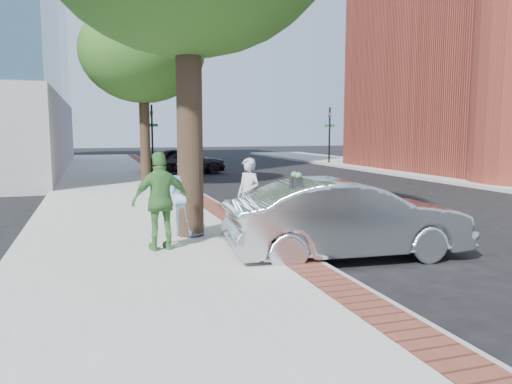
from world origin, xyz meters
name	(u,v)px	position (x,y,z in m)	size (l,w,h in m)	color
ground	(246,263)	(0.00, 0.00, 0.00)	(120.00, 120.00, 0.00)	black
sidewalk	(127,201)	(-1.50, 8.00, 0.07)	(5.00, 60.00, 0.15)	#9E9991
brick_strip	(196,196)	(0.70, 8.00, 0.15)	(0.60, 60.00, 0.01)	brown
curb	(206,198)	(1.05, 8.00, 0.07)	(0.10, 60.00, 0.15)	gray
signal_near	(152,131)	(0.90, 22.00, 2.25)	(0.70, 0.15, 3.80)	black
signal_far	(330,131)	(12.50, 22.00, 2.25)	(0.70, 0.15, 3.80)	black
tree_far	(143,52)	(-0.50, 12.00, 5.30)	(4.80, 4.80, 7.14)	black
parking_meter	(296,197)	(0.71, -0.55, 1.21)	(0.12, 0.32, 1.47)	gray
person_gray	(248,195)	(0.61, 1.81, 0.94)	(0.58, 0.38, 1.58)	#B8B8BD
person_officer	(186,194)	(-0.69, 1.99, 0.99)	(0.82, 0.64, 1.68)	#86A0D0
person_green	(161,201)	(-1.34, 0.84, 1.04)	(1.04, 0.43, 1.78)	#43813A
sedan_silver	(347,219)	(1.84, -0.23, 0.72)	(1.52, 4.36, 1.44)	#B2B5BA
bg_car	(185,160)	(2.14, 18.05, 0.72)	(1.69, 4.21, 1.44)	black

